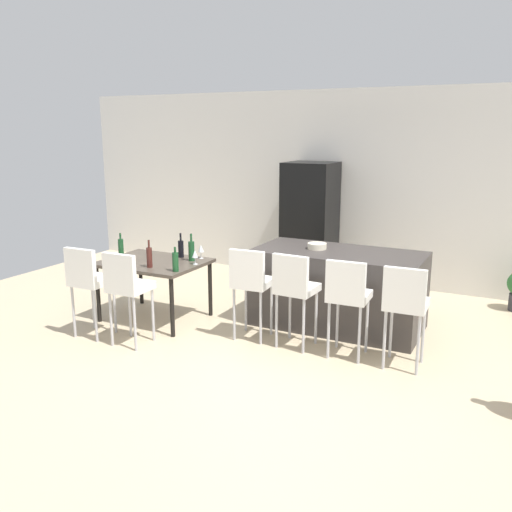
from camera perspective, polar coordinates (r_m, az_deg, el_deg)
The scene contains 19 objects.
ground_plane at distance 6.02m, azimuth 2.13°, elevation -9.48°, with size 10.00×10.00×0.00m, color #C6B28E.
back_wall at distance 8.41m, azimuth 10.95°, elevation 7.02°, with size 10.00×0.12×2.90m, color silver.
kitchen_island at distance 6.55m, azimuth 8.55°, elevation -3.43°, with size 1.97×0.95×0.92m, color #383330.
bar_chair_left at distance 6.00m, azimuth -0.55°, elevation -2.48°, with size 0.43×0.43×1.05m.
bar_chair_middle at distance 5.78m, azimuth 4.06°, elevation -3.11°, with size 0.42×0.42×1.05m.
bar_chair_right at distance 5.59m, azimuth 9.60°, elevation -3.84°, with size 0.42×0.42×1.05m.
bar_chair_far at distance 5.46m, azimuth 15.39°, elevation -4.56°, with size 0.42×0.42×1.05m.
dining_table at distance 6.79m, azimuth -10.65°, elevation -1.09°, with size 1.22×0.94×0.74m.
dining_chair_near at distance 6.36m, azimuth -17.18°, elevation -2.18°, with size 0.41×0.41×1.05m.
dining_chair_far at distance 6.00m, azimuth -13.40°, elevation -2.86°, with size 0.41×0.41×1.05m.
wine_bottle_end at distance 7.00m, azimuth -13.97°, elevation 0.81°, with size 0.07×0.07×0.32m.
wine_bottle_middle at distance 6.69m, azimuth -6.78°, elevation 0.57°, with size 0.07×0.07×0.34m.
wine_bottle_right at distance 6.45m, azimuth -11.11°, elevation -0.09°, with size 0.07×0.07×0.33m.
wine_bottle_left at distance 6.89m, azimuth -7.88°, elevation 0.79°, with size 0.07×0.07×0.31m.
wine_bottle_near at distance 6.22m, azimuth -8.44°, elevation -0.58°, with size 0.07×0.07×0.28m.
wine_glass_far at distance 6.80m, azimuth -5.79°, elevation 0.77°, with size 0.07×0.07×0.17m.
wine_glass_corner at distance 6.51m, azimuth -6.42°, elevation 0.20°, with size 0.07×0.07×0.17m.
refrigerator at distance 8.27m, azimuth 5.66°, elevation 3.39°, with size 0.72×0.68×1.84m, color black.
fruit_bowl at distance 6.53m, azimuth 6.41°, elevation 1.05°, with size 0.23×0.23×0.07m, color beige.
Camera 1 is at (2.33, -5.04, 2.32)m, focal length 38.18 mm.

